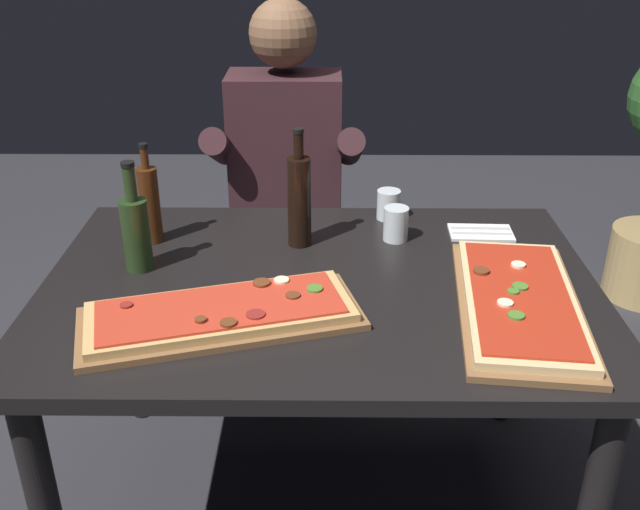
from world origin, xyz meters
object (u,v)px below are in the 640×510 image
tumbler_near_camera (389,205)px  diner_chair (288,231)px  vinegar_bottle_green (299,199)px  wine_bottle_dark (136,230)px  dining_table (320,314)px  pizza_rectangular_left (519,302)px  tumbler_far_side (396,226)px  pizza_rectangular_front (221,314)px  seated_diner (285,178)px  oil_bottle_amber (150,203)px

tumbler_near_camera → diner_chair: diner_chair is taller
vinegar_bottle_green → tumbler_near_camera: size_ratio=3.76×
wine_bottle_dark → tumbler_near_camera: size_ratio=3.31×
dining_table → wine_bottle_dark: (-0.47, 0.07, 0.20)m
dining_table → diner_chair: (-0.13, 0.86, -0.16)m
pizza_rectangular_left → tumbler_far_side: bearing=124.2°
pizza_rectangular_front → seated_diner: size_ratio=0.51×
pizza_rectangular_left → diner_chair: 1.18m
pizza_rectangular_front → tumbler_far_side: bearing=45.7°
wine_bottle_dark → tumbler_near_camera: bearing=26.4°
pizza_rectangular_front → pizza_rectangular_left: size_ratio=1.06×
seated_diner → wine_bottle_dark: bearing=-117.4°
pizza_rectangular_front → tumbler_near_camera: 0.73m
vinegar_bottle_green → tumbler_far_side: size_ratio=3.43×
pizza_rectangular_left → wine_bottle_dark: bearing=168.1°
tumbler_far_side → diner_chair: 0.75m
dining_table → seated_diner: seated_diner is taller
dining_table → tumbler_near_camera: bearing=63.2°
pizza_rectangular_front → vinegar_bottle_green: size_ratio=2.05×
pizza_rectangular_front → tumbler_far_side: 0.62m
vinegar_bottle_green → seated_diner: (-0.07, 0.52, -0.13)m
seated_diner → tumbler_near_camera: bearing=-45.5°
pizza_rectangular_left → seated_diner: (-0.60, 0.87, -0.02)m
dining_table → oil_bottle_amber: oil_bottle_amber is taller
seated_diner → diner_chair: bearing=90.0°
vinegar_bottle_green → tumbler_near_camera: 0.33m
vinegar_bottle_green → pizza_rectangular_front: bearing=-111.7°
pizza_rectangular_left → wine_bottle_dark: size_ratio=2.20×
wine_bottle_dark → vinegar_bottle_green: size_ratio=0.88×
vinegar_bottle_green → diner_chair: 0.75m
dining_table → seated_diner: (-0.13, 0.74, 0.10)m
tumbler_near_camera → tumbler_far_side: bearing=-86.7°
tumbler_near_camera → diner_chair: size_ratio=0.10×
pizza_rectangular_left → wine_bottle_dark: wine_bottle_dark is taller
wine_bottle_dark → seated_diner: (0.35, 0.67, -0.11)m
oil_bottle_amber → tumbler_far_side: oil_bottle_amber is taller
wine_bottle_dark → tumbler_far_side: bearing=15.0°
pizza_rectangular_left → pizza_rectangular_front: bearing=-174.7°
pizza_rectangular_left → dining_table: bearing=164.5°
oil_bottle_amber → tumbler_near_camera: 0.70m
wine_bottle_dark → tumbler_near_camera: (0.67, 0.33, -0.06)m
wine_bottle_dark → pizza_rectangular_front: bearing=-46.8°
vinegar_bottle_green → tumbler_near_camera: (0.26, 0.18, -0.09)m
dining_table → pizza_rectangular_front: size_ratio=2.05×
vinegar_bottle_green → oil_bottle_amber: bearing=177.8°
wine_bottle_dark → tumbler_near_camera: 0.75m
pizza_rectangular_left → tumbler_far_side: tumbler_far_side is taller
oil_bottle_amber → diner_chair: oil_bottle_amber is taller
oil_bottle_amber → tumbler_far_side: bearing=1.2°
dining_table → tumbler_far_side: (0.21, 0.25, 0.14)m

